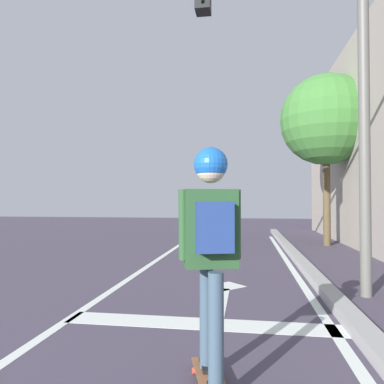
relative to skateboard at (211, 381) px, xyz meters
name	(u,v)px	position (x,y,z in m)	size (l,w,h in m)	color
lane_line_center	(73,316)	(-1.81, 1.43, -0.06)	(0.12, 20.00, 0.01)	silver
lane_line_curbside	(332,329)	(1.18, 1.43, -0.06)	(0.12, 20.00, 0.01)	silver
stop_bar	(202,324)	(-0.24, 1.40, -0.06)	(3.14, 0.40, 0.01)	silver
lane_arrow_stem	(222,301)	(-0.08, 2.35, -0.06)	(0.16, 1.40, 0.01)	silver
lane_arrow_head	(225,286)	(-0.08, 3.20, -0.06)	(0.56, 0.44, 0.01)	silver
curb_strip	(357,324)	(1.43, 1.43, 0.00)	(0.24, 24.00, 0.14)	#9C9998
skateboard	(211,381)	(0.00, 0.00, 0.00)	(0.40, 0.80, 0.08)	brown
skater	(211,230)	(0.00, -0.01, 1.11)	(0.46, 0.63, 1.72)	#3A4F60
traffic_signal_mast	(288,51)	(0.90, 2.89, 3.61)	(4.86, 0.34, 5.29)	#5C5B55
roadside_tree	(326,120)	(2.74, 8.96, 3.84)	(2.83, 2.83, 5.34)	brown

